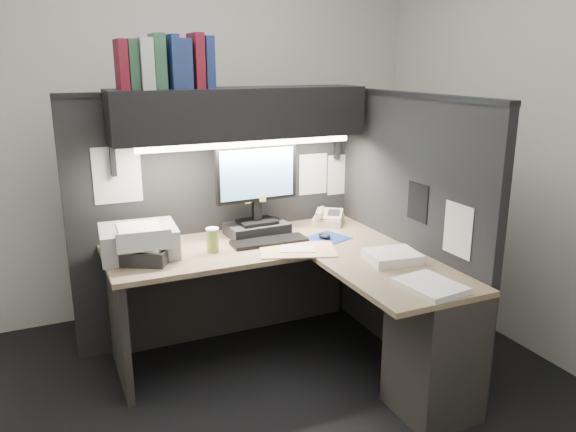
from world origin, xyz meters
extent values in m
plane|color=black|center=(0.00, 0.00, 0.00)|extent=(3.50, 3.50, 0.00)
cube|color=silver|center=(0.00, 1.50, 1.35)|extent=(3.50, 0.04, 2.70)
cube|color=silver|center=(0.00, -1.50, 1.35)|extent=(3.50, 0.04, 2.70)
cube|color=silver|center=(1.75, 0.00, 1.35)|extent=(0.04, 3.00, 2.70)
cube|color=black|center=(0.03, 0.93, 0.80)|extent=(1.90, 0.06, 1.60)
cube|color=black|center=(0.98, 0.18, 0.80)|extent=(0.06, 1.50, 1.60)
cube|color=#7C694F|center=(0.10, 0.56, 0.71)|extent=(1.70, 0.68, 0.03)
cube|color=#7C694F|center=(0.65, -0.21, 0.71)|extent=(0.60, 0.85, 0.03)
cube|color=#2A2826|center=(0.10, 0.86, 0.35)|extent=(1.61, 0.02, 0.70)
cube|color=#2A2826|center=(-0.70, 0.56, 0.35)|extent=(0.04, 0.61, 0.70)
cube|color=#2A2826|center=(0.75, -0.43, 0.35)|extent=(0.38, 0.40, 0.70)
cube|color=black|center=(0.12, 0.75, 1.50)|extent=(1.55, 0.34, 0.30)
cylinder|color=white|center=(0.12, 0.61, 1.33)|extent=(1.32, 0.04, 0.04)
cube|color=black|center=(0.21, 0.71, 0.77)|extent=(0.40, 0.25, 0.07)
cube|color=black|center=(0.21, 0.71, 0.89)|extent=(0.06, 0.05, 0.13)
cube|color=black|center=(0.21, 0.71, 1.13)|extent=(0.53, 0.07, 0.35)
cube|color=#73B4FD|center=(0.21, 0.69, 1.13)|extent=(0.49, 0.03, 0.31)
cube|color=black|center=(0.21, 0.51, 0.74)|extent=(0.47, 0.17, 0.02)
cube|color=navy|center=(0.58, 0.45, 0.73)|extent=(0.30, 0.29, 0.00)
ellipsoid|color=black|center=(0.56, 0.45, 0.75)|extent=(0.08, 0.10, 0.03)
cube|color=#B8A98D|center=(0.74, 0.74, 0.77)|extent=(0.28, 0.28, 0.08)
cylinder|color=#A5AC44|center=(-0.15, 0.50, 0.80)|extent=(0.09, 0.09, 0.13)
cube|color=#9A9CA0|center=(-0.55, 0.62, 0.81)|extent=(0.44, 0.38, 0.17)
cube|color=black|center=(-0.54, 0.50, 0.77)|extent=(0.35, 0.33, 0.08)
cube|color=tan|center=(0.31, 0.32, 0.73)|extent=(0.51, 0.42, 0.01)
cube|color=white|center=(0.72, -0.06, 0.76)|extent=(0.31, 0.27, 0.05)
cube|color=white|center=(0.66, -0.47, 0.75)|extent=(0.28, 0.33, 0.03)
cube|color=tan|center=(0.66, -0.44, 0.74)|extent=(0.27, 0.32, 0.02)
cube|color=maroon|center=(-0.55, 0.74, 1.78)|extent=(0.05, 0.22, 0.27)
cube|color=#295239|center=(-0.49, 0.77, 1.78)|extent=(0.05, 0.22, 0.27)
cube|color=#B5B4B1|center=(-0.43, 0.73, 1.79)|extent=(0.07, 0.22, 0.27)
cube|color=#295239|center=(-0.35, 0.77, 1.80)|extent=(0.07, 0.22, 0.30)
cube|color=navy|center=(-0.27, 0.74, 1.80)|extent=(0.05, 0.22, 0.29)
cube|color=navy|center=(-0.22, 0.75, 1.79)|extent=(0.07, 0.22, 0.27)
cube|color=maroon|center=(-0.13, 0.74, 1.80)|extent=(0.05, 0.22, 0.30)
cube|color=navy|center=(-0.07, 0.76, 1.79)|extent=(0.05, 0.22, 0.29)
cube|color=white|center=(0.70, 0.90, 1.05)|extent=(0.21, 0.00, 0.28)
cube|color=white|center=(0.92, 0.90, 1.03)|extent=(0.21, 0.00, 0.28)
cube|color=white|center=(-0.60, 0.90, 1.15)|extent=(0.28, 0.00, 0.34)
cube|color=black|center=(0.95, 0.04, 1.02)|extent=(0.00, 0.18, 0.22)
cube|color=white|center=(0.95, -0.31, 0.95)|extent=(0.00, 0.21, 0.28)
camera|label=1|loc=(-1.01, -2.50, 1.80)|focal=35.00mm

